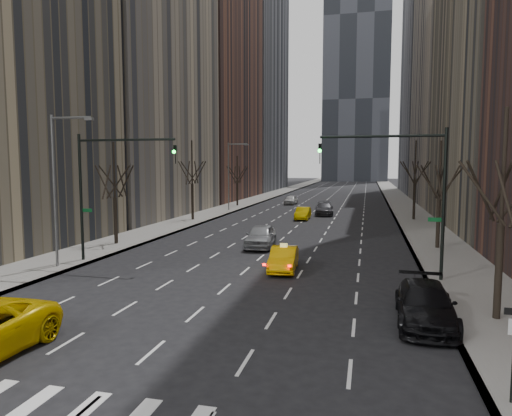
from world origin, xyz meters
The scene contains 24 objects.
ground centered at (0.00, 0.00, 0.00)m, with size 400.00×400.00×0.00m, color black.
sidewalk_left centered at (-12.25, 70.00, 0.07)m, with size 4.50×320.00×0.15m, color slate.
sidewalk_right centered at (12.25, 70.00, 0.07)m, with size 4.50×320.00×0.15m, color slate.
bld_left_far centered at (-21.50, 66.00, 22.00)m, with size 14.00×28.00×44.00m, color brown.
bld_left_deep centered at (-21.50, 96.00, 30.00)m, with size 14.00×30.00×60.00m, color slate.
bld_right_far centered at (21.50, 64.00, 25.00)m, with size 14.00×28.00×50.00m, color tan.
bld_right_deep centered at (21.50, 95.00, 29.00)m, with size 14.00×30.00×58.00m, color slate.
tower_far centered at (2.00, 170.00, 60.00)m, with size 24.00×24.00×120.00m, color black.
tree_lw_b centered at (-12.00, 18.00, 3.72)m, with size 3.36×3.50×7.82m.
tree_lw_c centered at (-12.00, 34.00, 4.04)m, with size 3.36×3.50×8.74m.
tree_lw_d centered at (-12.00, 52.00, 3.56)m, with size 3.36×3.50×7.36m.
tree_rw_a centered at (12.00, 6.00, 3.88)m, with size 3.36×3.50×8.28m.
tree_rw_b centered at (12.00, 22.00, 3.72)m, with size 3.36×3.50×7.82m.
tree_rw_c centered at (12.00, 40.00, 4.04)m, with size 3.36×3.50×8.74m.
traffic_mast_left centered at (-9.11, 12.00, 5.49)m, with size 6.69×0.39×8.00m.
traffic_mast_right centered at (9.11, 12.00, 5.49)m, with size 6.69×0.39×8.00m.
streetlight_near centered at (-10.84, 10.00, 5.62)m, with size 2.83×0.22×9.00m.
streetlight_far centered at (-10.84, 45.00, 5.62)m, with size 2.83×0.22×9.00m.
taxi_sedan centered at (2.18, 12.69, 0.70)m, with size 1.48×4.25×1.40m, color #F2AD05.
silver_sedan_ahead centered at (-0.88, 19.84, 0.85)m, with size 2.02×5.01×1.71m, color gray.
parked_suv_black centered at (9.20, 5.10, 0.78)m, with size 2.18×5.36×1.55m, color black.
far_taxi centered at (-0.19, 38.04, 0.70)m, with size 1.48×4.25×1.40m, color #E7BF04.
far_suv_grey centered at (1.74, 43.31, 0.78)m, with size 2.18×5.36×1.56m, color #2B2B30.
far_car_white centered at (-4.76, 57.34, 0.71)m, with size 1.69×4.19×1.43m, color silver.
Camera 1 is at (6.89, -13.43, 6.24)m, focal length 32.00 mm.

